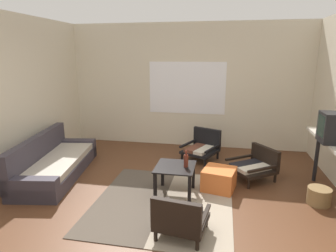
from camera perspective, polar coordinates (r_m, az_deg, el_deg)
name	(u,v)px	position (r m, az deg, el deg)	size (l,w,h in m)	color
ground_plane	(156,213)	(3.96, -2.34, -16.83)	(7.80, 7.80, 0.00)	#56331E
far_wall_with_window	(187,86)	(6.45, 3.83, 7.90)	(5.60, 0.13, 2.70)	beige
area_rug	(163,202)	(4.21, -0.90, -14.78)	(1.90, 2.07, 0.01)	#4C4238
couch	(54,163)	(5.35, -21.67, -6.91)	(1.10, 2.15, 0.69)	#38333D
coffee_table	(175,172)	(4.26, 1.44, -9.08)	(0.57, 0.58, 0.45)	black
armchair_by_window	(202,146)	(5.76, 6.80, -3.99)	(0.79, 0.80, 0.59)	black
armchair_striped_foreground	(180,218)	(3.39, 2.43, -17.81)	(0.63, 0.61, 0.54)	black
armchair_corner	(255,165)	(5.05, 16.83, -7.32)	(0.87, 0.87, 0.52)	black
ottoman_orange	(219,179)	(4.57, 10.07, -10.33)	(0.46, 0.46, 0.33)	#D1662D
console_shelf	(335,149)	(4.54, 30.21, -3.88)	(0.38, 1.50, 0.90)	beige
clay_vase	(327,124)	(4.87, 29.00, 0.35)	(0.19, 0.19, 0.32)	#935B38
glass_bottle	(186,160)	(4.17, 3.59, -6.80)	(0.06, 0.06, 0.24)	#5B2319
wicker_basket	(319,196)	(4.62, 27.71, -12.17)	(0.31, 0.31, 0.24)	olive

